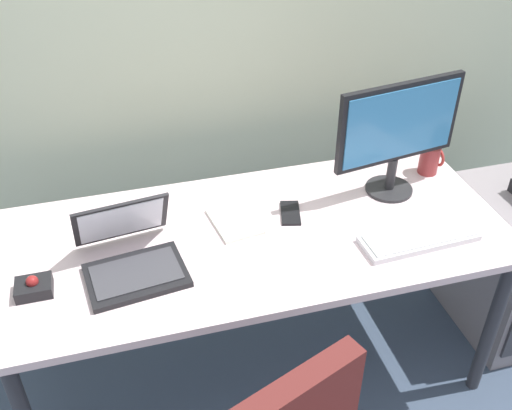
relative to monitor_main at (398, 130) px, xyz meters
The scene contains 9 objects.
ground_plane 1.13m from the monitor_main, 168.26° to the right, with size 8.00×8.00×0.00m, color #39475C.
desk 0.66m from the monitor_main, 168.26° to the right, with size 1.77×0.77×0.71m.
monitor_main is the anchor object (origin of this frame).
keyboard 0.40m from the monitor_main, 97.20° to the right, with size 0.42×0.16×0.03m.
laptop 1.04m from the monitor_main, 169.78° to the right, with size 0.35×0.36×0.22m.
trackball_mouse 1.34m from the monitor_main, behind, with size 0.11×0.09×0.07m.
coffee_mug 0.30m from the monitor_main, 20.97° to the left, with size 0.09×0.08×0.12m.
paper_notepad 0.68m from the monitor_main, behind, with size 0.15×0.21×0.01m, color white.
cell_phone 0.49m from the monitor_main, behind, with size 0.07×0.14×0.01m, color black.
Camera 1 is at (-0.43, -1.56, 2.00)m, focal length 41.56 mm.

